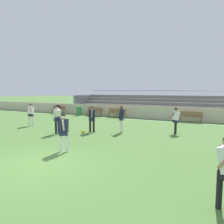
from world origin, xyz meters
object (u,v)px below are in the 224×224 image
object	(u,v)px
player_dark_trailing_run	(64,129)
soccer_ball	(83,131)
spectator_seated	(58,108)
player_white_dropping_back	(57,117)
player_dark_pressing_high	(122,116)
player_dark_overlapping	(92,117)
bleacher_stand	(183,106)
bench_centre_sideline	(58,109)
player_white_wide_right	(176,118)
player_white_on_ball	(31,113)
bench_far_left	(117,112)
bench_far_right	(95,111)
trash_bin	(79,111)
bench_near_bin	(191,116)

from	to	relation	value
player_dark_trailing_run	soccer_ball	size ratio (longest dim) A/B	7.44
spectator_seated	player_white_dropping_back	size ratio (longest dim) A/B	0.70
player_dark_pressing_high	soccer_ball	xyz separation A→B (m)	(-2.02, -1.24, -0.91)
player_dark_overlapping	player_dark_pressing_high	size ratio (longest dim) A/B	0.95
bleacher_stand	bench_centre_sideline	distance (m)	13.35
player_white_wide_right	bench_centre_sideline	bearing A→B (deg)	159.02
player_white_on_ball	soccer_ball	xyz separation A→B (m)	(5.01, -0.49, -0.87)
bench_far_left	player_white_wide_right	bearing A→B (deg)	-38.74
bench_far_right	player_dark_pressing_high	distance (m)	9.00
spectator_seated	player_white_wide_right	xyz separation A→B (m)	(13.93, -5.23, 0.25)
bleacher_stand	soccer_ball	bearing A→B (deg)	-108.69
bench_far_right	trash_bin	distance (m)	1.85
player_white_wide_right	soccer_ball	xyz separation A→B (m)	(-5.05, -2.47, -0.84)
bleacher_stand	player_white_wide_right	size ratio (longest dim) A/B	15.05
bench_far_right	player_dark_overlapping	size ratio (longest dim) A/B	1.10
trash_bin	player_dark_pressing_high	xyz separation A→B (m)	(7.97, -6.43, 0.56)
bench_near_bin	player_dark_trailing_run	bearing A→B (deg)	-107.08
bench_centre_sideline	soccer_ball	size ratio (longest dim) A/B	8.18
spectator_seated	player_white_wide_right	world-z (taller)	player_white_wide_right
trash_bin	player_dark_pressing_high	size ratio (longest dim) A/B	0.55
bench_near_bin	player_white_on_ball	xyz separation A→B (m)	(-10.20, -7.32, 0.43)
bleacher_stand	trash_bin	bearing A→B (deg)	-158.36
trash_bin	player_white_on_ball	size ratio (longest dim) A/B	0.57
player_white_on_ball	player_dark_trailing_run	size ratio (longest dim) A/B	1.01
bench_centre_sideline	spectator_seated	bearing A→B (deg)	-90.00
player_dark_pressing_high	player_white_dropping_back	bearing A→B (deg)	-146.65
bleacher_stand	spectator_seated	distance (m)	13.38
bench_far_left	player_white_on_ball	distance (m)	8.09
player_white_dropping_back	trash_bin	bearing A→B (deg)	118.74
bench_far_left	bench_near_bin	xyz separation A→B (m)	(6.80, 0.00, 0.00)
player_dark_overlapping	player_white_wide_right	world-z (taller)	player_dark_overlapping
player_white_wide_right	bleacher_stand	bearing A→B (deg)	97.07
bench_centre_sideline	bench_near_bin	world-z (taller)	same
bench_far_left	bench_centre_sideline	distance (m)	7.27
player_white_wide_right	bench_far_left	bearing A→B (deg)	141.26
player_dark_pressing_high	spectator_seated	bearing A→B (deg)	149.36
bench_far_left	trash_bin	size ratio (longest dim) A/B	1.93
bleacher_stand	bench_far_left	bearing A→B (deg)	-145.66
player_white_wide_right	player_dark_trailing_run	bearing A→B (deg)	-118.80
bench_far_right	player_dark_pressing_high	xyz separation A→B (m)	(6.13, -6.57, 0.48)
bench_centre_sideline	bench_near_bin	bearing A→B (deg)	0.00
bench_near_bin	player_white_on_ball	size ratio (longest dim) A/B	1.09
bleacher_stand	bench_near_bin	distance (m)	4.02
player_white_dropping_back	bench_centre_sideline	bearing A→B (deg)	131.18
bench_far_left	soccer_ball	distance (m)	7.99
player_dark_overlapping	player_white_dropping_back	distance (m)	2.10
spectator_seated	player_dark_overlapping	distance (m)	11.70
bench_far_right	bench_centre_sideline	size ratio (longest dim) A/B	1.00
bench_far_right	bench_centre_sideline	bearing A→B (deg)	180.00
spectator_seated	trash_bin	bearing A→B (deg)	-0.48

